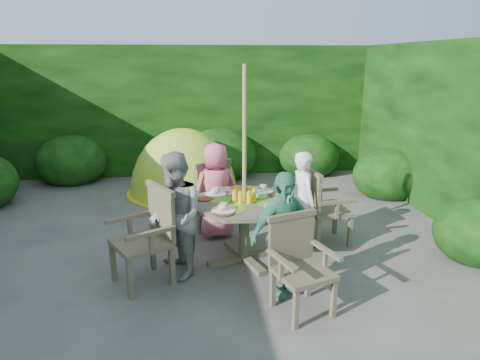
{
  "coord_description": "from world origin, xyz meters",
  "views": [
    {
      "loc": [
        0.04,
        -4.83,
        2.25
      ],
      "look_at": [
        0.62,
        0.07,
        0.85
      ],
      "focal_mm": 32.0,
      "sensor_mm": 36.0,
      "label": 1
    }
  ],
  "objects": [
    {
      "name": "garden_chair_front",
      "position": [
        0.99,
        -1.37,
        0.46
      ],
      "size": [
        0.63,
        0.6,
        0.86
      ],
      "rotation": [
        0.0,
        0.0,
        0.33
      ],
      "color": "#473F2E",
      "rests_on": "ground"
    },
    {
      "name": "child_front",
      "position": [
        0.88,
        -1.09,
        0.62
      ],
      "size": [
        0.79,
        0.61,
        1.25
      ],
      "primitive_type": "imported",
      "rotation": [
        0.0,
        0.0,
        0.48
      ],
      "color": "#449F79",
      "rests_on": "ground"
    },
    {
      "name": "hedge_enclosure",
      "position": [
        0.0,
        1.33,
        1.25
      ],
      "size": [
        9.0,
        9.0,
        2.5
      ],
      "color": "black",
      "rests_on": "ground"
    },
    {
      "name": "dome_tent",
      "position": [
        -0.1,
        2.39,
        0.0
      ],
      "size": [
        2.01,
        2.01,
        2.24
      ],
      "rotation": [
        0.0,
        0.0,
        -0.1
      ],
      "color": "#ABC826",
      "rests_on": "ground"
    },
    {
      "name": "patio_table",
      "position": [
        0.62,
        -0.33,
        0.61
      ],
      "size": [
        1.59,
        1.59,
        0.86
      ],
      "rotation": [
        0.0,
        0.0,
        0.34
      ],
      "color": "#473F2E",
      "rests_on": "ground"
    },
    {
      "name": "child_left",
      "position": [
        -0.14,
        -0.6,
        0.67
      ],
      "size": [
        0.7,
        0.79,
        1.34
      ],
      "primitive_type": "imported",
      "rotation": [
        0.0,
        0.0,
        -1.22
      ],
      "color": "gray",
      "rests_on": "ground"
    },
    {
      "name": "garden_chair_back",
      "position": [
        0.26,
        0.7,
        0.49
      ],
      "size": [
        0.72,
        0.69,
        0.93
      ],
      "rotation": [
        0.0,
        0.0,
        3.64
      ],
      "color": "#473F2E",
      "rests_on": "ground"
    },
    {
      "name": "child_right",
      "position": [
        1.37,
        -0.07,
        0.6
      ],
      "size": [
        0.36,
        0.49,
        1.21
      ],
      "primitive_type": "imported",
      "rotation": [
        0.0,
        0.0,
        1.75
      ],
      "color": "white",
      "rests_on": "ground"
    },
    {
      "name": "child_back",
      "position": [
        0.35,
        0.42,
        0.62
      ],
      "size": [
        0.69,
        0.55,
        1.24
      ],
      "primitive_type": "imported",
      "rotation": [
        0.0,
        0.0,
        3.42
      ],
      "color": "#E25D7C",
      "rests_on": "ground"
    },
    {
      "name": "parasol_pole",
      "position": [
        0.62,
        -0.33,
        1.1
      ],
      "size": [
        0.06,
        0.06,
        2.2
      ],
      "primitive_type": "cylinder",
      "rotation": [
        0.0,
        0.0,
        0.34
      ],
      "color": "olive",
      "rests_on": "ground"
    },
    {
      "name": "garden_chair_left",
      "position": [
        -0.42,
        -0.69,
        0.52
      ],
      "size": [
        0.73,
        0.76,
        0.97
      ],
      "rotation": [
        0.0,
        0.0,
        -1.05
      ],
      "color": "#473F2E",
      "rests_on": "ground"
    },
    {
      "name": "garden_chair_right",
      "position": [
        1.65,
        0.05,
        0.49
      ],
      "size": [
        0.55,
        0.6,
        0.92
      ],
      "rotation": [
        0.0,
        0.0,
        1.68
      ],
      "color": "#473F2E",
      "rests_on": "ground"
    },
    {
      "name": "ground",
      "position": [
        0.0,
        0.0,
        0.0
      ],
      "size": [
        60.0,
        60.0,
        0.0
      ],
      "primitive_type": "plane",
      "color": "#484540",
      "rests_on": "ground"
    }
  ]
}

